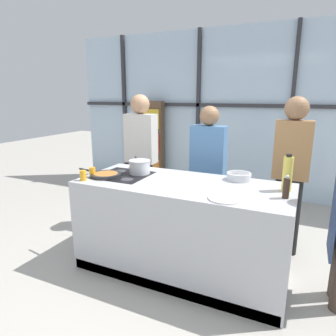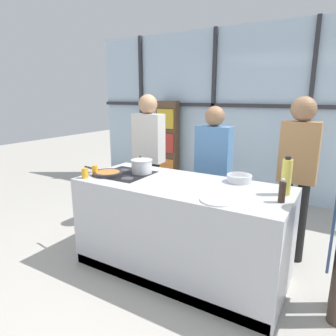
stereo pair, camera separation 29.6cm
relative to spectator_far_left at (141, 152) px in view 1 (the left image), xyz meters
name	(u,v)px [view 1 (the left image)]	position (x,y,z in m)	size (l,w,h in m)	color
ground_plane	(182,268)	(0.90, -0.79, -1.00)	(18.00, 18.00, 0.00)	#ADA89E
back_window_wall	(242,114)	(0.90, 1.85, 0.41)	(6.40, 0.10, 2.80)	silver
bookshelf	(153,144)	(-0.71, 1.67, -0.19)	(0.41, 0.19, 1.60)	brown
demo_island	(182,227)	(0.90, -0.79, -0.54)	(2.00, 0.87, 0.91)	#B7BABF
spectator_far_left	(141,152)	(0.00, 0.00, 0.00)	(0.40, 0.24, 1.72)	black
spectator_center_left	(208,165)	(0.90, 0.00, -0.09)	(0.40, 0.22, 1.59)	black
spectator_center_right	(291,164)	(1.80, 0.00, 0.01)	(0.36, 0.24, 1.70)	black
frying_pan	(105,175)	(0.11, -0.91, -0.07)	(0.55, 0.31, 0.04)	#232326
saucepan	(140,166)	(0.36, -0.66, -0.01)	(0.31, 0.36, 0.14)	silver
white_plate	(226,198)	(1.38, -1.07, -0.08)	(0.28, 0.28, 0.01)	white
mixing_bowl	(239,176)	(1.36, -0.47, -0.05)	(0.23, 0.23, 0.07)	silver
oil_bottle	(287,174)	(1.80, -0.64, 0.06)	(0.08, 0.08, 0.32)	#E0CC4C
pepper_grinder	(286,188)	(1.81, -0.84, 0.00)	(0.05, 0.05, 0.19)	#332319
juice_glass_near	(83,175)	(0.00, -1.12, -0.04)	(0.06, 0.06, 0.10)	orange
juice_glass_far	(92,172)	(0.00, -0.98, -0.04)	(0.06, 0.06, 0.10)	orange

